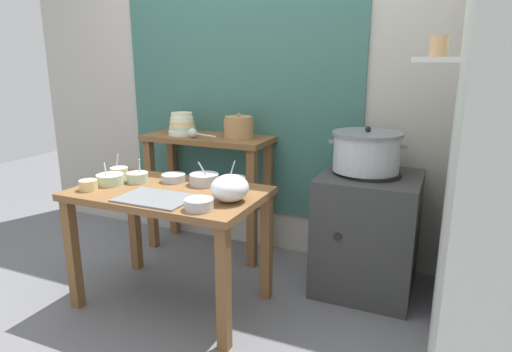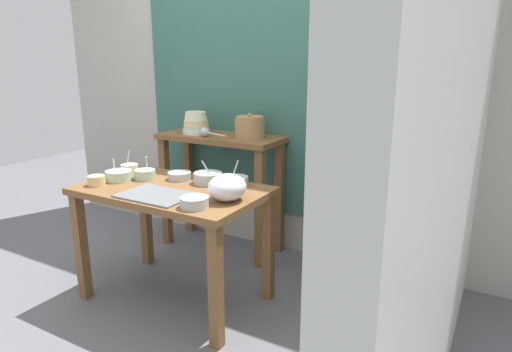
{
  "view_description": "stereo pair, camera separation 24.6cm",
  "coord_description": "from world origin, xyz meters",
  "px_view_note": "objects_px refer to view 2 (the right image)",
  "views": [
    {
      "loc": [
        1.34,
        -1.99,
        1.45
      ],
      "look_at": [
        0.37,
        0.19,
        0.82
      ],
      "focal_mm": 30.97,
      "sensor_mm": 36.0,
      "label": 1
    },
    {
      "loc": [
        1.56,
        -1.88,
        1.45
      ],
      "look_at": [
        0.37,
        0.19,
        0.82
      ],
      "focal_mm": 30.97,
      "sensor_mm": 36.0,
      "label": 2
    }
  ],
  "objects_px": {
    "clay_pot": "(250,127)",
    "prep_bowl_4": "(96,180)",
    "serving_tray": "(156,195)",
    "prep_bowl_5": "(208,177)",
    "prep_bowl_7": "(130,168)",
    "prep_bowl_0": "(179,175)",
    "prep_bowl_3": "(118,175)",
    "plastic_bag": "(227,187)",
    "prep_bowl_6": "(194,202)",
    "stove_block": "(373,237)",
    "prep_bowl_1": "(236,181)",
    "ladle": "(206,132)",
    "bowl_stack_enamel": "(196,124)",
    "prep_bowl_2": "(145,174)",
    "steamer_pot": "(374,154)",
    "back_shelf_table": "(221,164)",
    "prep_table": "(173,205)"
  },
  "relations": [
    {
      "from": "clay_pot",
      "to": "prep_bowl_4",
      "type": "relative_size",
      "value": 2.1
    },
    {
      "from": "serving_tray",
      "to": "prep_bowl_5",
      "type": "relative_size",
      "value": 2.29
    },
    {
      "from": "prep_bowl_4",
      "to": "prep_bowl_7",
      "type": "distance_m",
      "value": 0.32
    },
    {
      "from": "prep_bowl_0",
      "to": "prep_bowl_3",
      "type": "bearing_deg",
      "value": -146.11
    },
    {
      "from": "plastic_bag",
      "to": "prep_bowl_3",
      "type": "relative_size",
      "value": 1.35
    },
    {
      "from": "prep_bowl_4",
      "to": "prep_bowl_6",
      "type": "relative_size",
      "value": 0.7
    },
    {
      "from": "stove_block",
      "to": "prep_bowl_5",
      "type": "bearing_deg",
      "value": -152.34
    },
    {
      "from": "stove_block",
      "to": "prep_bowl_1",
      "type": "bearing_deg",
      "value": -149.33
    },
    {
      "from": "ladle",
      "to": "prep_bowl_4",
      "type": "relative_size",
      "value": 2.68
    },
    {
      "from": "prep_bowl_6",
      "to": "prep_bowl_4",
      "type": "bearing_deg",
      "value": 177.17
    },
    {
      "from": "bowl_stack_enamel",
      "to": "ladle",
      "type": "distance_m",
      "value": 0.19
    },
    {
      "from": "prep_bowl_1",
      "to": "plastic_bag",
      "type": "bearing_deg",
      "value": -66.68
    },
    {
      "from": "clay_pot",
      "to": "prep_bowl_2",
      "type": "xyz_separation_m",
      "value": [
        -0.34,
        -0.72,
        -0.22
      ]
    },
    {
      "from": "steamer_pot",
      "to": "prep_bowl_0",
      "type": "bearing_deg",
      "value": -154.49
    },
    {
      "from": "ladle",
      "to": "prep_bowl_6",
      "type": "height_order",
      "value": "ladle"
    },
    {
      "from": "prep_bowl_5",
      "to": "prep_bowl_6",
      "type": "height_order",
      "value": "prep_bowl_5"
    },
    {
      "from": "prep_bowl_5",
      "to": "prep_bowl_4",
      "type": "bearing_deg",
      "value": -146.19
    },
    {
      "from": "prep_bowl_5",
      "to": "steamer_pot",
      "type": "bearing_deg",
      "value": 29.75
    },
    {
      "from": "back_shelf_table",
      "to": "prep_bowl_2",
      "type": "bearing_deg",
      "value": -96.41
    },
    {
      "from": "prep_table",
      "to": "prep_bowl_7",
      "type": "distance_m",
      "value": 0.51
    },
    {
      "from": "stove_block",
      "to": "ladle",
      "type": "xyz_separation_m",
      "value": [
        -1.27,
        0.01,
        0.55
      ]
    },
    {
      "from": "plastic_bag",
      "to": "prep_bowl_1",
      "type": "relative_size",
      "value": 1.47
    },
    {
      "from": "back_shelf_table",
      "to": "stove_block",
      "type": "height_order",
      "value": "back_shelf_table"
    },
    {
      "from": "prep_bowl_7",
      "to": "prep_bowl_2",
      "type": "bearing_deg",
      "value": -18.27
    },
    {
      "from": "ladle",
      "to": "prep_bowl_2",
      "type": "distance_m",
      "value": 0.63
    },
    {
      "from": "ladle",
      "to": "back_shelf_table",
      "type": "bearing_deg",
      "value": 69.87
    },
    {
      "from": "prep_bowl_0",
      "to": "prep_bowl_7",
      "type": "relative_size",
      "value": 1.0
    },
    {
      "from": "serving_tray",
      "to": "prep_bowl_7",
      "type": "relative_size",
      "value": 2.72
    },
    {
      "from": "bowl_stack_enamel",
      "to": "prep_bowl_0",
      "type": "height_order",
      "value": "bowl_stack_enamel"
    },
    {
      "from": "clay_pot",
      "to": "serving_tray",
      "type": "distance_m",
      "value": 0.99
    },
    {
      "from": "stove_block",
      "to": "prep_bowl_6",
      "type": "height_order",
      "value": "stove_block"
    },
    {
      "from": "ladle",
      "to": "prep_bowl_7",
      "type": "xyz_separation_m",
      "value": [
        -0.24,
        -0.54,
        -0.18
      ]
    },
    {
      "from": "plastic_bag",
      "to": "prep_bowl_4",
      "type": "height_order",
      "value": "plastic_bag"
    },
    {
      "from": "clay_pot",
      "to": "prep_bowl_4",
      "type": "height_order",
      "value": "clay_pot"
    },
    {
      "from": "serving_tray",
      "to": "prep_bowl_6",
      "type": "xyz_separation_m",
      "value": [
        0.3,
        -0.05,
        0.03
      ]
    },
    {
      "from": "prep_bowl_4",
      "to": "bowl_stack_enamel",
      "type": "bearing_deg",
      "value": 88.05
    },
    {
      "from": "plastic_bag",
      "to": "prep_bowl_5",
      "type": "xyz_separation_m",
      "value": [
        -0.29,
        0.23,
        -0.04
      ]
    },
    {
      "from": "clay_pot",
      "to": "prep_bowl_4",
      "type": "xyz_separation_m",
      "value": [
        -0.49,
        -0.98,
        -0.23
      ]
    },
    {
      "from": "steamer_pot",
      "to": "prep_bowl_4",
      "type": "xyz_separation_m",
      "value": [
        -1.42,
        -0.87,
        -0.15
      ]
    },
    {
      "from": "prep_bowl_5",
      "to": "prep_bowl_1",
      "type": "bearing_deg",
      "value": 13.18
    },
    {
      "from": "back_shelf_table",
      "to": "bowl_stack_enamel",
      "type": "bearing_deg",
      "value": -172.17
    },
    {
      "from": "back_shelf_table",
      "to": "prep_bowl_0",
      "type": "distance_m",
      "value": 0.64
    },
    {
      "from": "clay_pot",
      "to": "plastic_bag",
      "type": "xyz_separation_m",
      "value": [
        0.35,
        -0.83,
        -0.18
      ]
    },
    {
      "from": "clay_pot",
      "to": "prep_bowl_4",
      "type": "distance_m",
      "value": 1.12
    },
    {
      "from": "prep_bowl_6",
      "to": "prep_bowl_7",
      "type": "distance_m",
      "value": 0.88
    },
    {
      "from": "prep_table",
      "to": "bowl_stack_enamel",
      "type": "bearing_deg",
      "value": 117.06
    },
    {
      "from": "bowl_stack_enamel",
      "to": "prep_bowl_5",
      "type": "xyz_separation_m",
      "value": [
        0.52,
        -0.58,
        -0.22
      ]
    },
    {
      "from": "clay_pot",
      "to": "plastic_bag",
      "type": "relative_size",
      "value": 0.98
    },
    {
      "from": "clay_pot",
      "to": "prep_bowl_6",
      "type": "xyz_separation_m",
      "value": [
        0.27,
        -1.01,
        -0.23
      ]
    },
    {
      "from": "prep_bowl_3",
      "to": "plastic_bag",
      "type": "bearing_deg",
      "value": 0.08
    }
  ]
}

